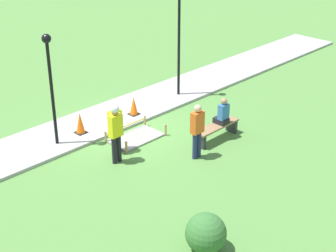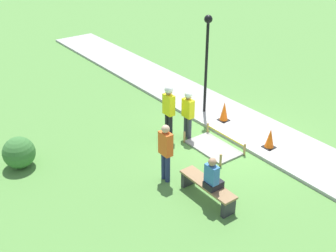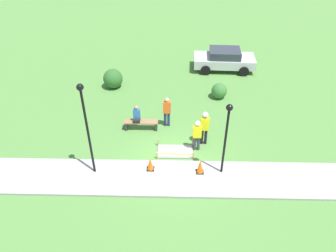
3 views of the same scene
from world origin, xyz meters
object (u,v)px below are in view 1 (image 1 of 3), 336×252
Objects in this scene: person_seated_on_bench at (223,114)px; bystander_in_orange_shirt at (197,128)px; worker_supervisor at (116,128)px; traffic_cone_far_patch at (80,123)px; lamppost_near at (50,73)px; park_bench at (217,129)px; traffic_cone_near_patch at (134,106)px; worker_assistant at (115,123)px; lamppost_far at (179,22)px.

bystander_in_orange_shirt is at bearing 10.81° from person_seated_on_bench.
worker_supervisor reaches higher than bystander_in_orange_shirt.
worker_supervisor reaches higher than traffic_cone_far_patch.
lamppost_near reaches higher than bystander_in_orange_shirt.
traffic_cone_far_patch is 4.40m from park_bench.
traffic_cone_near_patch is at bearing 176.33° from traffic_cone_far_patch.
park_bench is 0.96× the size of worker_supervisor.
traffic_cone_near_patch is 0.92× the size of traffic_cone_far_patch.
bystander_in_orange_shirt is at bearing 14.52° from park_bench.
person_seated_on_bench reaches higher than traffic_cone_far_patch.
lamppost_near reaches higher than worker_supervisor.
lamppost_far is at bearing -159.31° from worker_assistant.
traffic_cone_near_patch is 0.37× the size of park_bench.
lamppost_far is at bearing -130.02° from bystander_in_orange_shirt.
worker_supervisor is at bearing 24.05° from lamppost_far.
traffic_cone_near_patch is at bearing -143.90° from worker_assistant.
lamppost_near is (3.85, -3.25, 2.07)m from park_bench.
lamppost_near is at bearing -57.56° from worker_assistant.
lamppost_far is at bearing -155.95° from worker_supervisor.
worker_assistant is (2.82, -1.63, 0.63)m from park_bench.
lamppost_far is at bearing -114.58° from person_seated_on_bench.
bystander_in_orange_shirt is 5.22m from lamppost_far.
person_seated_on_bench is at bearing -169.19° from bystander_in_orange_shirt.
person_seated_on_bench is 0.48× the size of worker_supervisor.
lamppost_far is (-4.66, -0.05, 2.47)m from traffic_cone_far_patch.
traffic_cone_near_patch is 0.19× the size of lamppost_near.
traffic_cone_far_patch is at bearing 0.57° from lamppost_far.
traffic_cone_far_patch is 5.28m from lamppost_far.
lamppost_near is (2.51, -3.60, 1.45)m from bystander_in_orange_shirt.
lamppost_near reaches higher than person_seated_on_bench.
bystander_in_orange_shirt reaches higher than traffic_cone_far_patch.
lamppost_far is (-4.59, -1.73, 1.94)m from worker_assistant.
park_bench is 1.03× the size of bystander_in_orange_shirt.
worker_supervisor is at bearing 39.08° from traffic_cone_near_patch.
traffic_cone_near_patch is 3.74m from lamppost_near.
traffic_cone_far_patch is 0.38× the size of worker_supervisor.
worker_assistant reaches higher than park_bench.
worker_assistant is 2.46m from bystander_in_orange_shirt.
bystander_in_orange_shirt is at bearing 141.27° from worker_supervisor.
person_seated_on_bench is at bearing 140.92° from lamppost_near.
worker_supervisor is 2.57m from lamppost_near.
traffic_cone_far_patch is at bearing -87.51° from worker_assistant.
worker_assistant reaches higher than traffic_cone_near_patch.
worker_assistant is at bearing -53.14° from bystander_in_orange_shirt.
traffic_cone_near_patch is at bearing 4.34° from lamppost_far.
traffic_cone_far_patch is 0.40× the size of park_bench.
traffic_cone_near_patch is 0.15× the size of lamppost_far.
worker_supervisor reaches higher than person_seated_on_bench.
worker_supervisor is at bearing 107.28° from lamppost_near.
worker_supervisor reaches higher than traffic_cone_near_patch.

